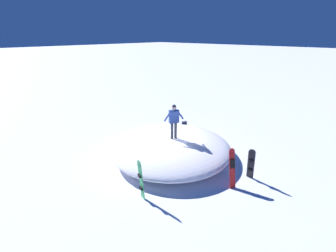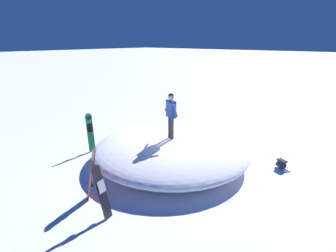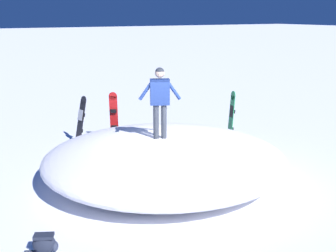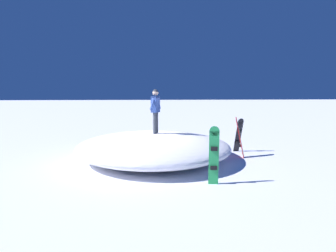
{
  "view_description": "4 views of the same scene",
  "coord_description": "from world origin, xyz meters",
  "px_view_note": "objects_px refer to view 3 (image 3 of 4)",
  "views": [
    {
      "loc": [
        7.92,
        7.77,
        6.1
      ],
      "look_at": [
        -0.53,
        -0.21,
        1.49
      ],
      "focal_mm": 25.06,
      "sensor_mm": 36.0,
      "label": 1
    },
    {
      "loc": [
        -6.37,
        7.82,
        4.75
      ],
      "look_at": [
        -0.38,
        0.69,
        1.64
      ],
      "focal_mm": 27.63,
      "sensor_mm": 36.0,
      "label": 2
    },
    {
      "loc": [
        -5.64,
        -9.08,
        4.15
      ],
      "look_at": [
        -0.37,
        -0.12,
        1.49
      ],
      "focal_mm": 47.34,
      "sensor_mm": 36.0,
      "label": 3
    },
    {
      "loc": [
        10.35,
        -0.41,
        2.64
      ],
      "look_at": [
        0.33,
        0.85,
        1.42
      ],
      "focal_mm": 28.01,
      "sensor_mm": 36.0,
      "label": 4
    }
  ],
  "objects_px": {
    "snowboard_primary_upright": "(231,117)",
    "snowboarder_standing": "(160,96)",
    "snowboard_tertiary_upright": "(114,116)",
    "backpack_near": "(45,244)",
    "snowboard_secondary_upright": "(81,120)"
  },
  "relations": [
    {
      "from": "snowboard_primary_upright",
      "to": "backpack_near",
      "type": "xyz_separation_m",
      "value": [
        -7.09,
        -3.71,
        -0.71
      ]
    },
    {
      "from": "snowboarder_standing",
      "to": "snowboard_primary_upright",
      "type": "xyz_separation_m",
      "value": [
        3.44,
        1.42,
        -1.24
      ]
    },
    {
      "from": "snowboard_primary_upright",
      "to": "snowboarder_standing",
      "type": "bearing_deg",
      "value": -157.6
    },
    {
      "from": "snowboarder_standing",
      "to": "snowboard_secondary_upright",
      "type": "relative_size",
      "value": 1.15
    },
    {
      "from": "snowboard_tertiary_upright",
      "to": "snowboarder_standing",
      "type": "bearing_deg",
      "value": -94.09
    },
    {
      "from": "snowboarder_standing",
      "to": "snowboard_secondary_upright",
      "type": "bearing_deg",
      "value": 100.76
    },
    {
      "from": "snowboarder_standing",
      "to": "backpack_near",
      "type": "xyz_separation_m",
      "value": [
        -3.64,
        -2.29,
        -1.95
      ]
    },
    {
      "from": "snowboard_secondary_upright",
      "to": "backpack_near",
      "type": "distance_m",
      "value": 6.85
    },
    {
      "from": "backpack_near",
      "to": "snowboard_primary_upright",
      "type": "bearing_deg",
      "value": 27.65
    },
    {
      "from": "snowboarder_standing",
      "to": "snowboard_primary_upright",
      "type": "distance_m",
      "value": 3.92
    },
    {
      "from": "snowboarder_standing",
      "to": "backpack_near",
      "type": "height_order",
      "value": "snowboarder_standing"
    },
    {
      "from": "backpack_near",
      "to": "snowboard_secondary_upright",
      "type": "bearing_deg",
      "value": 64.8
    },
    {
      "from": "snowboard_primary_upright",
      "to": "snowboard_tertiary_upright",
      "type": "height_order",
      "value": "snowboard_primary_upright"
    },
    {
      "from": "snowboard_tertiary_upright",
      "to": "backpack_near",
      "type": "relative_size",
      "value": 2.71
    },
    {
      "from": "snowboarder_standing",
      "to": "snowboard_tertiary_upright",
      "type": "xyz_separation_m",
      "value": [
        0.25,
        3.51,
        -1.26
      ]
    }
  ]
}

